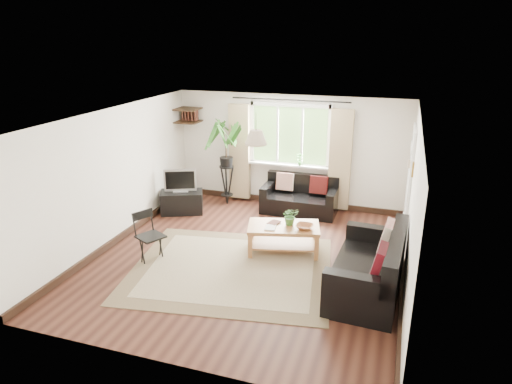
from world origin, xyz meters
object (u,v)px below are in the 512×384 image
(coffee_table, at_px, (283,239))
(folding_chair, at_px, (151,237))
(sofa_back, at_px, (300,196))
(tv_stand, at_px, (182,202))
(palm_stand, at_px, (226,163))
(sofa_right, at_px, (368,264))

(coffee_table, distance_m, folding_chair, 2.24)
(sofa_back, xyz_separation_m, tv_stand, (-2.36, -0.77, -0.13))
(coffee_table, bearing_deg, palm_stand, 133.07)
(coffee_table, relative_size, tv_stand, 1.40)
(sofa_right, xyz_separation_m, tv_stand, (-3.98, 1.97, -0.21))
(tv_stand, bearing_deg, sofa_back, -4.90)
(coffee_table, distance_m, palm_stand, 2.71)
(palm_stand, bearing_deg, sofa_right, -40.13)
(tv_stand, bearing_deg, folding_chair, -99.68)
(tv_stand, bearing_deg, coffee_table, -47.19)
(sofa_back, height_order, palm_stand, palm_stand)
(sofa_right, relative_size, folding_chair, 2.24)
(tv_stand, height_order, palm_stand, palm_stand)
(sofa_back, bearing_deg, folding_chair, -122.56)
(sofa_back, bearing_deg, palm_stand, 179.58)
(sofa_back, relative_size, folding_chair, 1.86)
(tv_stand, xyz_separation_m, palm_stand, (0.71, 0.79, 0.70))
(sofa_right, bearing_deg, palm_stand, -126.68)
(folding_chair, bearing_deg, coffee_table, -37.03)
(sofa_back, xyz_separation_m, coffee_table, (0.15, -1.89, -0.12))
(sofa_right, height_order, tv_stand, sofa_right)
(sofa_back, height_order, coffee_table, sofa_back)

